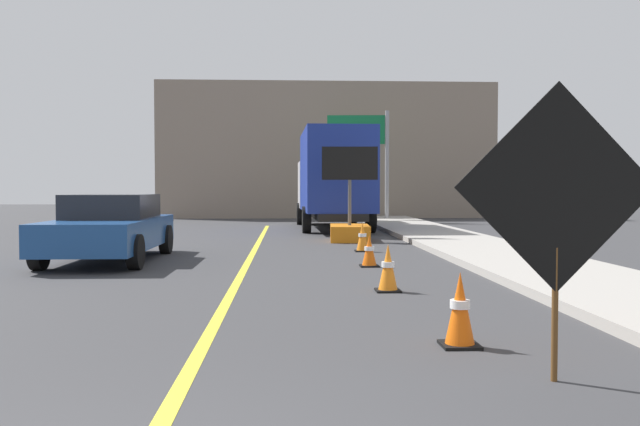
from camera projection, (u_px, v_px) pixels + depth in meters
The scene contains 12 objects.
sidewalk_curb at pixel (637, 298), 8.63m from camera, with size 2.54×48.00×0.14m, color #9E9991.
lane_center_stripe at pixel (224, 306), 8.37m from camera, with size 0.14×36.00×0.01m, color yellow.
roadwork_sign at pixel (557, 193), 5.07m from camera, with size 1.63×0.09×2.33m.
arrow_board_trailer at pixel (350, 224), 18.81m from camera, with size 1.60×1.86×2.70m.
box_truck at pixel (333, 178), 24.17m from camera, with size 2.60×8.02×3.53m.
pickup_car at pixel (110, 227), 13.63m from camera, with size 1.99×4.55×1.38m.
highway_guide_sign at pixel (370, 146), 29.56m from camera, with size 2.78×0.33×5.00m.
far_building_block at pixel (323, 154), 37.08m from camera, with size 17.17×8.74×6.87m, color gray.
traffic_cone_near_sign at pixel (460, 310), 6.25m from camera, with size 0.36×0.36×0.72m.
traffic_cone_mid_lane at pixel (388, 268), 9.58m from camera, with size 0.36×0.36×0.70m.
traffic_cone_far_lane at pixel (369, 251), 12.62m from camera, with size 0.36×0.36×0.61m.
traffic_cone_curbside at pixel (362, 237), 15.63m from camera, with size 0.36×0.36×0.69m.
Camera 1 is at (0.81, -2.36, 1.51)m, focal length 36.83 mm.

